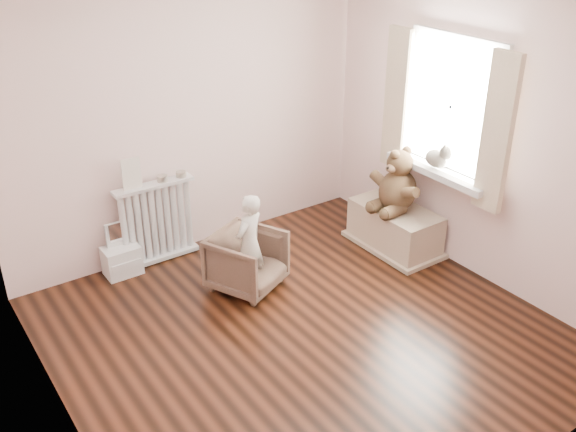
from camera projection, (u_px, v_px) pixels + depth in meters
floor at (305, 333)px, 5.02m from camera, size 3.60×3.60×0.01m
back_wall at (189, 115)px, 5.76m from camera, size 3.60×0.02×2.60m
front_wall at (525, 304)px, 3.12m from camera, size 3.60×0.02×2.60m
left_wall at (43, 257)px, 3.52m from camera, size 0.02×3.60×2.60m
right_wall at (481, 132)px, 5.35m from camera, size 0.02×3.60×2.60m
window at (453, 106)px, 5.48m from camera, size 0.03×0.90×1.10m
window_sill at (438, 171)px, 5.70m from camera, size 0.22×1.10×0.06m
curtain_left at (497, 134)px, 5.03m from camera, size 0.06×0.26×1.30m
curtain_right at (396, 99)px, 5.87m from camera, size 0.06×0.26×1.30m
radiator at (157, 223)px, 5.85m from camera, size 0.74×0.14×0.78m
paper_doll at (131, 174)px, 5.51m from camera, size 0.17×0.02×0.28m
tin_a at (162, 178)px, 5.71m from camera, size 0.10×0.10×0.06m
tin_b at (181, 174)px, 5.80m from camera, size 0.09×0.09×0.05m
toy_vanity at (120, 247)px, 5.69m from camera, size 0.32×0.23×0.50m
armchair at (247, 261)px, 5.50m from camera, size 0.74×0.75×0.52m
child at (249, 243)px, 5.38m from camera, size 0.38×0.33×0.88m
toy_bench at (395, 228)px, 6.16m from camera, size 0.46×0.87×0.41m
teddy_bear at (398, 184)px, 5.94m from camera, size 0.51×0.41×0.60m
plush_cat at (437, 157)px, 5.65m from camera, size 0.22×0.31×0.24m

